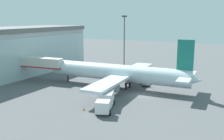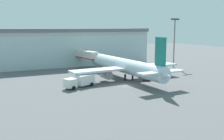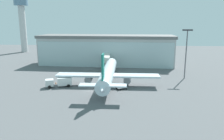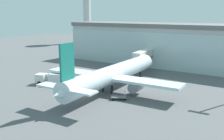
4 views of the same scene
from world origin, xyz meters
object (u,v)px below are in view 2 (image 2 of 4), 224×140
airplane (125,66)px  baggage_cart (148,78)px  safety_cone_nose (140,84)px  apron_light_mast (174,38)px  safety_cone_wingtip (67,84)px  jet_bridge (84,55)px  catering_truck (80,81)px

airplane → baggage_cart: (4.20, -4.55, -2.88)m
airplane → safety_cone_nose: airplane is taller
apron_light_mast → safety_cone_wingtip: bearing=-166.8°
airplane → jet_bridge: bearing=5.8°
jet_bridge → apron_light_mast: apron_light_mast is taller
jet_bridge → airplane: bearing=-178.7°
jet_bridge → safety_cone_wingtip: bearing=143.3°
catering_truck → safety_cone_nose: (12.78, -4.91, -1.19)m
safety_cone_nose → safety_cone_wingtip: 16.95m
apron_light_mast → airplane: 27.13m
jet_bridge → catering_truck: jet_bridge is taller
jet_bridge → safety_cone_wingtip: size_ratio=25.46×
catering_truck → baggage_cart: (17.83, -1.24, -0.97)m
baggage_cart → safety_cone_wingtip: bearing=139.1°
jet_bridge → safety_cone_nose: bearing=178.0°
jet_bridge → safety_cone_nose: size_ratio=25.46×
apron_light_mast → safety_cone_wingtip: size_ratio=29.19×
catering_truck → safety_cone_wingtip: (-2.20, 3.02, -1.19)m
apron_light_mast → baggage_cart: size_ratio=4.98×
safety_cone_nose → safety_cone_wingtip: bearing=152.1°
airplane → baggage_cart: bearing=-137.6°
apron_light_mast → airplane: bearing=-159.6°
catering_truck → apron_light_mast: bearing=-179.6°
apron_light_mast → airplane: apron_light_mast is taller
safety_cone_nose → safety_cone_wingtip: size_ratio=1.00×
jet_bridge → airplane: 21.60m
jet_bridge → safety_cone_nose: jet_bridge is taller
safety_cone_wingtip → apron_light_mast: bearing=13.2°
jet_bridge → catering_truck: (-11.36, -24.77, -2.99)m
catering_truck → safety_cone_wingtip: bearing=-71.7°
baggage_cart → safety_cone_wingtip: (-20.03, 4.26, -0.23)m
jet_bridge → catering_truck: bearing=150.6°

